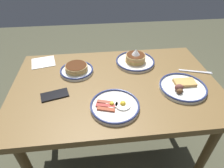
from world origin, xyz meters
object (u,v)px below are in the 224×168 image
at_px(plate_far_companion, 115,106).
at_px(plate_far_side, 183,87).
at_px(cell_phone, 55,95).
at_px(plate_near_main, 77,69).
at_px(paper_napkin, 43,62).
at_px(plate_center_pancakes, 135,60).
at_px(fork_near, 195,72).

height_order(plate_far_companion, plate_far_side, plate_far_side).
bearing_deg(cell_phone, plate_far_side, 163.34).
bearing_deg(plate_far_side, plate_far_companion, 14.74).
bearing_deg(plate_near_main, cell_phone, 62.27).
distance_m(plate_near_main, paper_napkin, 0.27).
bearing_deg(plate_near_main, plate_center_pancakes, -170.25).
bearing_deg(fork_near, plate_center_pancakes, -22.64).
relative_size(plate_far_companion, paper_napkin, 1.66).
distance_m(plate_far_companion, plate_far_side, 0.41).
bearing_deg(plate_far_side, fork_near, -134.74).
relative_size(plate_near_main, plate_center_pancakes, 0.80).
relative_size(plate_center_pancakes, fork_near, 1.30).
height_order(plate_far_companion, cell_phone, plate_far_companion).
distance_m(plate_center_pancakes, fork_near, 0.39).
relative_size(plate_far_companion, cell_phone, 1.73).
height_order(plate_near_main, plate_far_side, plate_near_main).
xyz_separation_m(paper_napkin, fork_near, (-0.98, 0.22, 0.00)).
relative_size(plate_far_side, cell_phone, 1.82).
relative_size(plate_center_pancakes, paper_napkin, 1.74).
distance_m(plate_center_pancakes, paper_napkin, 0.62).
distance_m(plate_near_main, plate_far_companion, 0.39).
xyz_separation_m(plate_near_main, plate_far_side, (-0.59, 0.24, -0.01)).
bearing_deg(paper_napkin, plate_center_pancakes, 173.06).
distance_m(plate_near_main, fork_near, 0.75).
distance_m(plate_far_companion, paper_napkin, 0.65).
xyz_separation_m(plate_far_side, paper_napkin, (0.83, -0.38, -0.01)).
bearing_deg(fork_near, plate_far_companion, 25.18).
bearing_deg(plate_near_main, paper_napkin, -31.54).
relative_size(plate_near_main, plate_far_companion, 0.84).
bearing_deg(cell_phone, paper_napkin, -86.14).
distance_m(plate_far_side, paper_napkin, 0.91).
bearing_deg(paper_napkin, plate_far_companion, 131.82).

